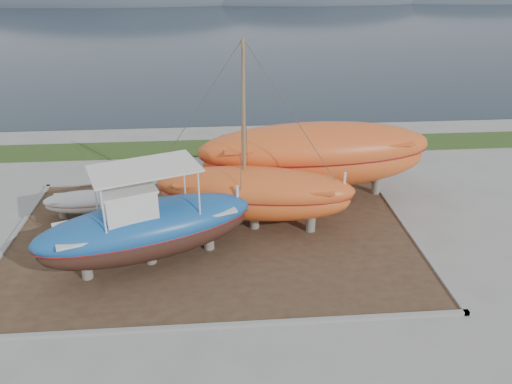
{
  "coord_description": "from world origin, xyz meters",
  "views": [
    {
      "loc": [
        0.38,
        -15.75,
        11.86
      ],
      "look_at": [
        1.97,
        4.0,
        2.25
      ],
      "focal_mm": 35.0,
      "sensor_mm": 36.0,
      "label": 1
    }
  ],
  "objects_px": {
    "orange_bare_hull": "(315,163)",
    "blue_caique": "(147,217)",
    "white_dinghy": "(86,204)",
    "orange_sailboat": "(254,141)"
  },
  "relations": [
    {
      "from": "orange_sailboat",
      "to": "orange_bare_hull",
      "type": "xyz_separation_m",
      "value": [
        3.35,
        2.99,
        -2.37
      ]
    },
    {
      "from": "orange_sailboat",
      "to": "orange_bare_hull",
      "type": "distance_m",
      "value": 5.07
    },
    {
      "from": "white_dinghy",
      "to": "orange_sailboat",
      "type": "height_order",
      "value": "orange_sailboat"
    },
    {
      "from": "white_dinghy",
      "to": "orange_sailboat",
      "type": "xyz_separation_m",
      "value": [
        8.14,
        -1.87,
        3.73
      ]
    },
    {
      "from": "orange_sailboat",
      "to": "blue_caique",
      "type": "bearing_deg",
      "value": -139.56
    },
    {
      "from": "white_dinghy",
      "to": "orange_bare_hull",
      "type": "xyz_separation_m",
      "value": [
        11.49,
        1.12,
        1.36
      ]
    },
    {
      "from": "blue_caique",
      "to": "orange_bare_hull",
      "type": "distance_m",
      "value": 9.67
    },
    {
      "from": "orange_bare_hull",
      "to": "blue_caique",
      "type": "bearing_deg",
      "value": -147.76
    },
    {
      "from": "blue_caique",
      "to": "white_dinghy",
      "type": "height_order",
      "value": "blue_caique"
    },
    {
      "from": "blue_caique",
      "to": "white_dinghy",
      "type": "relative_size",
      "value": 2.24
    }
  ]
}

